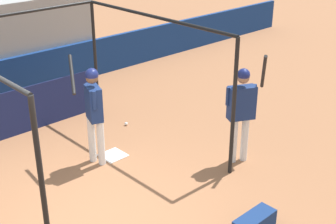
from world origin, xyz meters
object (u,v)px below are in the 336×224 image
player_batter (93,107)px  equipment_bag (254,224)px  player_waiting (242,106)px  baseball (126,124)px

player_batter → equipment_bag: size_ratio=2.77×
player_waiting → equipment_bag: (-1.46, -1.47, -0.95)m
player_waiting → baseball: 2.87m
equipment_bag → baseball: equipment_bag is taller
player_waiting → equipment_bag: player_waiting is taller
baseball → player_waiting: bearing=-77.5°
player_batter → player_waiting: player_waiting is taller
player_waiting → player_batter: bearing=165.9°
equipment_bag → baseball: size_ratio=9.46×
player_waiting → equipment_bag: bearing=-107.2°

